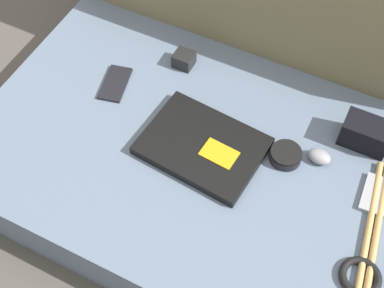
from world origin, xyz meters
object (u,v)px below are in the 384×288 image
at_px(laptop, 203,146).
at_px(speaker_puck, 286,155).
at_px(charger_brick, 184,59).
at_px(phone_black, 376,195).
at_px(camera_pouch, 366,134).
at_px(computer_mouse, 319,157).
at_px(phone_silver, 115,84).

distance_m(laptop, speaker_puck, 0.21).
distance_m(laptop, charger_brick, 0.30).
height_order(phone_black, camera_pouch, camera_pouch).
bearing_deg(speaker_puck, charger_brick, 155.38).
xyz_separation_m(speaker_puck, charger_brick, (-0.38, 0.17, 0.01)).
distance_m(laptop, phone_black, 0.44).
height_order(phone_black, charger_brick, charger_brick).
xyz_separation_m(laptop, charger_brick, (-0.18, 0.24, 0.01)).
bearing_deg(camera_pouch, laptop, -150.53).
bearing_deg(speaker_puck, laptop, -161.33).
distance_m(computer_mouse, speaker_puck, 0.09).
bearing_deg(laptop, phone_black, 13.48).
relative_size(laptop, camera_pouch, 2.60).
height_order(laptop, phone_black, laptop).
distance_m(phone_silver, camera_pouch, 0.69).
xyz_separation_m(laptop, phone_silver, (-0.32, 0.09, -0.01)).
xyz_separation_m(laptop, phone_black, (0.44, 0.06, -0.01)).
bearing_deg(charger_brick, speaker_puck, -24.62).
relative_size(computer_mouse, speaker_puck, 0.78).
bearing_deg(phone_black, laptop, -174.75).
height_order(speaker_puck, camera_pouch, camera_pouch).
xyz_separation_m(phone_black, camera_pouch, (-0.07, 0.14, 0.03)).
bearing_deg(computer_mouse, phone_silver, -172.48).
relative_size(laptop, phone_silver, 2.34).
xyz_separation_m(laptop, speaker_puck, (0.20, 0.07, 0.00)).
xyz_separation_m(camera_pouch, charger_brick, (-0.54, 0.04, -0.02)).
height_order(computer_mouse, phone_silver, computer_mouse).
bearing_deg(phone_silver, camera_pouch, -3.25).
xyz_separation_m(phone_silver, camera_pouch, (0.68, 0.12, 0.03)).
distance_m(computer_mouse, phone_black, 0.16).
bearing_deg(phone_black, speaker_puck, 175.99).
bearing_deg(phone_silver, phone_black, -14.91).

